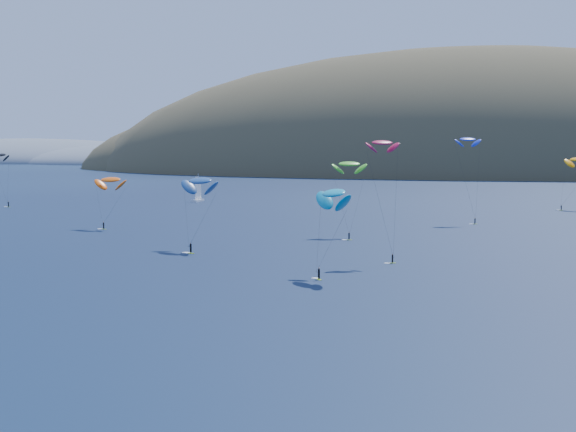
# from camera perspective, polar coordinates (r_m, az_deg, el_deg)

# --- Properties ---
(ground) EXTENTS (2800.00, 2800.00, 0.00)m
(ground) POSITION_cam_1_polar(r_m,az_deg,el_deg) (74.98, -18.48, -12.35)
(ground) COLOR black
(ground) RESTS_ON ground
(island) EXTENTS (730.00, 300.00, 210.00)m
(island) POSITION_cam_1_polar(r_m,az_deg,el_deg) (623.03, 14.40, 2.08)
(island) COLOR #3D3526
(island) RESTS_ON ground
(headland) EXTENTS (460.00, 250.00, 60.00)m
(headland) POSITION_cam_1_polar(r_m,az_deg,el_deg) (944.12, -16.52, 3.52)
(headland) COLOR slate
(headland) RESTS_ON ground
(sailboat) EXTENTS (8.50, 7.37, 10.62)m
(sailboat) POSITION_cam_1_polar(r_m,az_deg,el_deg) (303.28, -6.42, 1.20)
(sailboat) COLOR white
(sailboat) RESTS_ON ground
(kitesurfer_1) EXTENTS (9.47, 7.36, 15.08)m
(kitesurfer_1) POSITION_cam_1_polar(r_m,az_deg,el_deg) (213.78, -12.50, 2.54)
(kitesurfer_1) COLOR #A0D017
(kitesurfer_1) RESTS_ON ground
(kitesurfer_3) EXTENTS (8.81, 14.95, 19.32)m
(kitesurfer_3) POSITION_cam_1_polar(r_m,az_deg,el_deg) (194.05, 4.38, 3.71)
(kitesurfer_3) COLOR #A0D017
(kitesurfer_3) RESTS_ON ground
(kitesurfer_4) EXTENTS (7.70, 9.16, 25.06)m
(kitesurfer_4) POSITION_cam_1_polar(r_m,az_deg,el_deg) (229.23, 12.67, 5.33)
(kitesurfer_4) COLOR #A0D017
(kitesurfer_4) RESTS_ON ground
(kitesurfer_5) EXTENTS (9.43, 10.66, 16.54)m
(kitesurfer_5) POSITION_cam_1_polar(r_m,az_deg,el_deg) (133.72, 3.27, 1.63)
(kitesurfer_5) COLOR #A0D017
(kitesurfer_5) RESTS_ON ground
(kitesurfer_9) EXTENTS (6.87, 7.33, 23.98)m
(kitesurfer_9) POSITION_cam_1_polar(r_m,az_deg,el_deg) (152.33, 6.72, 5.17)
(kitesurfer_9) COLOR #A0D017
(kitesurfer_9) RESTS_ON ground
(kitesurfer_10) EXTENTS (10.60, 13.43, 16.92)m
(kitesurfer_10) POSITION_cam_1_polar(r_m,az_deg,el_deg) (169.63, -6.28, 2.50)
(kitesurfer_10) COLOR #A0D017
(kitesurfer_10) RESTS_ON ground
(kitesurfer_12) EXTENTS (8.69, 5.05, 19.86)m
(kitesurfer_12) POSITION_cam_1_polar(r_m,az_deg,el_deg) (295.25, -19.76, 4.09)
(kitesurfer_12) COLOR #A0D017
(kitesurfer_12) RESTS_ON ground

